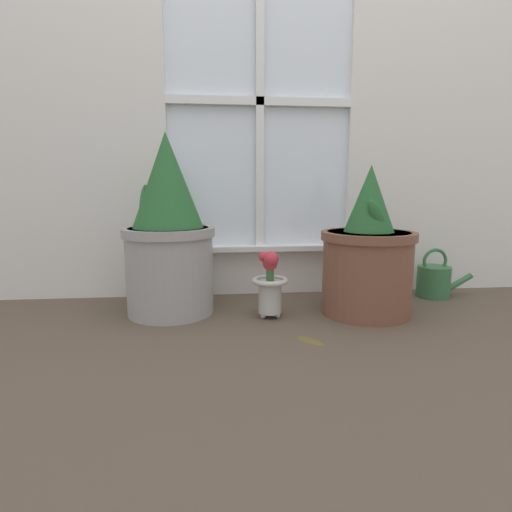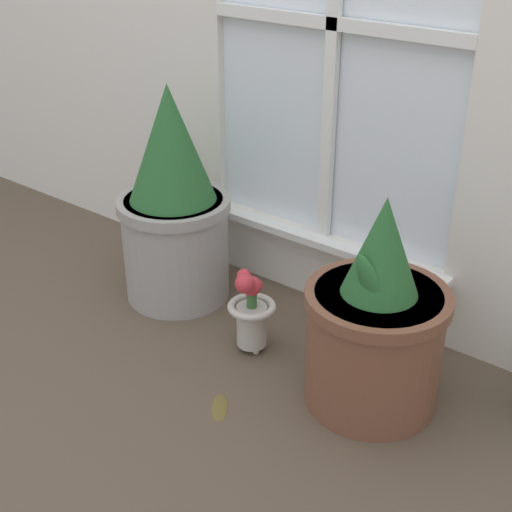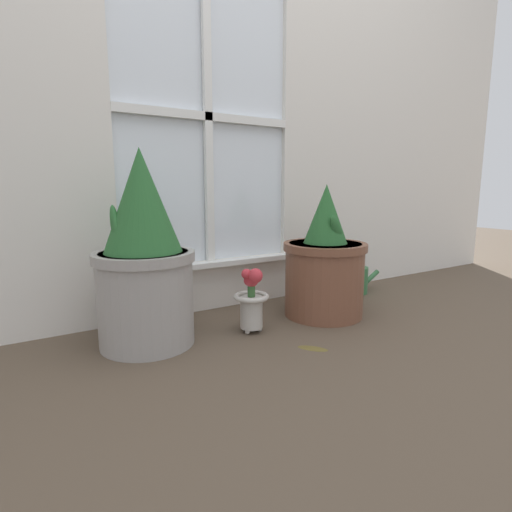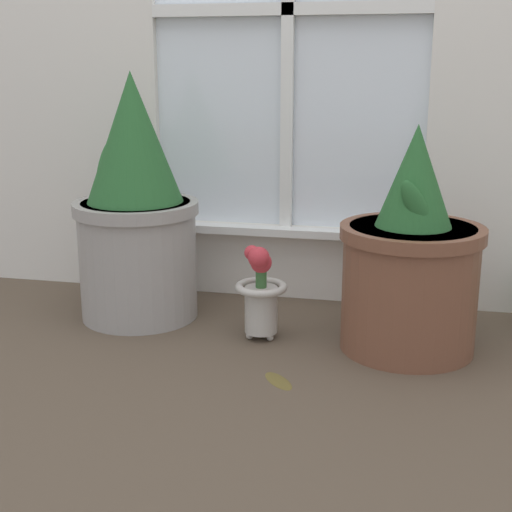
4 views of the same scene
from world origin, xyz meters
The scene contains 5 objects.
ground_plane centered at (0.00, 0.00, 0.00)m, with size 10.00×10.00×0.00m, color brown.
potted_plant_left centered at (-0.39, 0.32, 0.32)m, with size 0.36×0.36×0.71m.
potted_plant_right centered at (0.39, 0.23, 0.23)m, with size 0.37×0.37×0.58m.
flower_vase centered at (0.00, 0.22, 0.13)m, with size 0.14×0.14×0.26m.
fallen_leaf centered at (0.10, -0.04, 0.00)m, with size 0.10×0.11×0.01m.
Camera 4 is at (0.38, -1.57, 0.72)m, focal length 50.00 mm.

